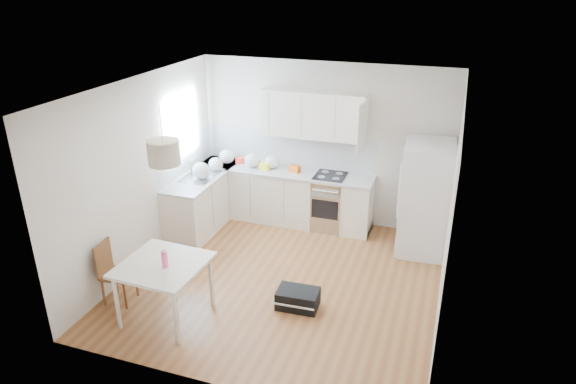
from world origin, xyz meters
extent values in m
plane|color=brown|center=(0.00, 0.00, 0.00)|extent=(4.20, 4.20, 0.00)
plane|color=white|center=(0.00, 0.00, 2.70)|extent=(4.20, 4.20, 0.00)
plane|color=silver|center=(0.00, 2.10, 1.35)|extent=(4.20, 0.00, 4.20)
plane|color=silver|center=(-2.10, 0.00, 1.35)|extent=(0.00, 4.20, 4.20)
plane|color=silver|center=(2.10, 0.00, 1.35)|extent=(0.00, 4.20, 4.20)
cube|color=#BFE0F9|center=(-2.09, 1.15, 1.75)|extent=(0.02, 1.00, 1.00)
cube|color=silver|center=(-0.60, 1.80, 0.44)|extent=(3.00, 0.60, 0.88)
cube|color=silver|center=(-1.80, 1.20, 0.44)|extent=(0.60, 1.80, 0.88)
cube|color=#A8ABAD|center=(-0.60, 1.80, 0.90)|extent=(3.02, 0.64, 0.04)
cube|color=#A8ABAD|center=(-1.80, 1.20, 0.90)|extent=(0.64, 1.82, 0.04)
cube|color=white|center=(-0.60, 2.09, 1.21)|extent=(3.00, 0.01, 0.58)
cube|color=white|center=(-2.09, 1.20, 1.21)|extent=(0.01, 1.80, 0.58)
cube|color=silver|center=(-0.15, 1.94, 1.88)|extent=(1.70, 0.32, 0.75)
cube|color=beige|center=(-1.09, -1.24, 0.74)|extent=(1.01, 1.01, 0.04)
cylinder|color=silver|center=(-1.51, -1.63, 0.36)|extent=(0.05, 0.05, 0.72)
cylinder|color=silver|center=(-0.70, -1.66, 0.36)|extent=(0.05, 0.05, 0.72)
cylinder|color=silver|center=(-1.48, -0.81, 0.36)|extent=(0.05, 0.05, 0.72)
cylinder|color=silver|center=(-0.66, -0.85, 0.36)|extent=(0.05, 0.05, 0.72)
cylinder|color=#EA4184|center=(-1.02, -1.29, 0.88)|extent=(0.08, 0.08, 0.24)
cube|color=black|center=(0.39, -0.53, 0.12)|extent=(0.54, 0.37, 0.24)
cylinder|color=#BDAA92|center=(-0.92, -1.23, 2.18)|extent=(0.41, 0.41, 0.27)
ellipsoid|color=white|center=(-1.65, 1.81, 1.04)|extent=(0.27, 0.23, 0.25)
ellipsoid|color=white|center=(-1.16, 1.76, 1.04)|extent=(0.27, 0.23, 0.24)
ellipsoid|color=white|center=(-0.83, 1.84, 1.03)|extent=(0.25, 0.21, 0.23)
ellipsoid|color=white|center=(-1.67, 1.43, 1.03)|extent=(0.24, 0.21, 0.22)
ellipsoid|color=white|center=(-1.73, 1.03, 1.05)|extent=(0.30, 0.25, 0.27)
cube|color=#D85613|center=(-0.40, 1.78, 0.98)|extent=(0.19, 0.14, 0.12)
cube|color=#FFF528|center=(-0.92, 1.74, 0.97)|extent=(0.17, 0.12, 0.11)
cube|color=red|center=(-1.44, 1.88, 0.97)|extent=(0.18, 0.15, 0.10)
camera|label=1|loc=(2.03, -5.77, 3.98)|focal=32.00mm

